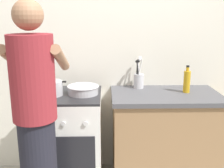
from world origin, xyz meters
TOP-DOWN VIEW (x-y plane):
  - back_wall at (0.20, 0.50)m, footprint 3.20×0.10m
  - countertop at (0.55, 0.15)m, footprint 1.00×0.60m
  - stove_range at (-0.35, 0.15)m, footprint 0.60×0.62m
  - pot at (-0.49, 0.12)m, footprint 0.27×0.20m
  - mixing_bowl at (-0.21, 0.15)m, footprint 0.29×0.29m
  - utensil_crock at (0.32, 0.36)m, footprint 0.10×0.10m
  - oil_bottle at (0.75, 0.18)m, footprint 0.06×0.06m
  - person at (-0.49, -0.45)m, footprint 0.41×0.50m

SIDE VIEW (x-z plane):
  - stove_range at x=-0.35m, z-range 0.00..0.90m
  - countertop at x=0.55m, z-range 0.00..0.90m
  - person at x=-0.49m, z-range 0.01..1.71m
  - mixing_bowl at x=-0.21m, z-range 0.90..0.98m
  - pot at x=-0.49m, z-range 0.90..1.03m
  - utensil_crock at x=0.32m, z-range 0.84..1.15m
  - oil_bottle at x=0.75m, z-range 0.88..1.13m
  - back_wall at x=0.20m, z-range 0.00..2.50m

